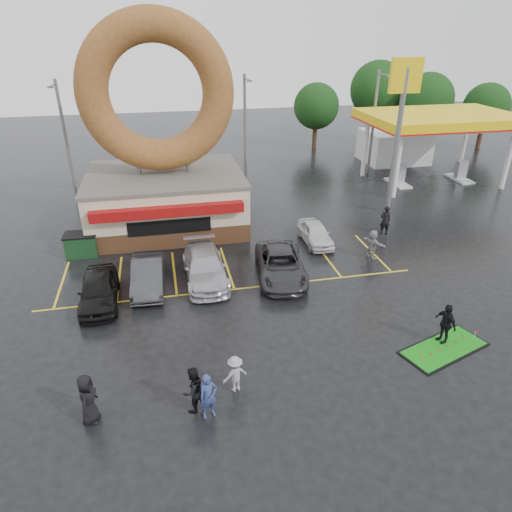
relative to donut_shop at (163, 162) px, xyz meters
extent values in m
plane|color=black|center=(3.00, -12.97, -4.46)|extent=(120.00, 120.00, 0.00)
cube|color=#472B19|center=(0.00, 0.03, -3.86)|extent=(10.00, 8.00, 1.20)
cube|color=beige|center=(0.00, 0.03, -2.11)|extent=(10.00, 8.00, 2.30)
cube|color=#59544C|center=(0.00, 0.03, -0.86)|extent=(10.20, 8.20, 0.20)
cube|color=maroon|center=(0.00, -4.27, -1.86)|extent=(9.00, 0.60, 0.60)
cylinder|color=slate|center=(-1.60, 0.03, -0.16)|extent=(0.30, 0.30, 1.20)
cylinder|color=slate|center=(1.60, 0.03, -0.16)|extent=(0.30, 0.30, 1.20)
torus|color=brown|center=(0.00, 0.03, 4.24)|extent=(9.60, 2.00, 9.60)
cylinder|color=silver|center=(18.00, 2.03, -1.96)|extent=(0.40, 0.40, 5.00)
cylinder|color=silver|center=(28.00, 2.03, -1.96)|extent=(0.40, 0.40, 5.00)
cylinder|color=silver|center=(18.00, 8.03, -1.96)|extent=(0.40, 0.40, 5.00)
cylinder|color=silver|center=(28.00, 8.03, -1.96)|extent=(0.40, 0.40, 5.00)
cube|color=silver|center=(23.00, 5.03, 0.79)|extent=(12.00, 8.00, 0.50)
cube|color=yellow|center=(23.00, 5.03, 1.09)|extent=(12.30, 8.30, 0.70)
cube|color=#99999E|center=(20.00, 5.03, -3.56)|extent=(0.90, 0.60, 1.60)
cube|color=#99999E|center=(26.00, 5.03, -3.56)|extent=(0.90, 0.60, 1.60)
cube|color=silver|center=(23.00, 12.03, -2.96)|extent=(6.00, 5.00, 3.00)
cylinder|color=slate|center=(16.00, -0.97, 0.54)|extent=(0.36, 0.36, 10.00)
cube|color=yellow|center=(16.00, -0.97, 5.04)|extent=(2.20, 0.30, 2.20)
cylinder|color=slate|center=(-7.00, 7.03, 0.04)|extent=(0.24, 0.24, 9.00)
cylinder|color=slate|center=(-7.00, 6.03, 4.24)|extent=(0.12, 2.00, 0.12)
cube|color=slate|center=(-7.00, 5.03, 4.19)|extent=(0.40, 0.18, 0.12)
cylinder|color=slate|center=(7.00, 8.03, 0.04)|extent=(0.24, 0.24, 9.00)
cylinder|color=slate|center=(7.00, 7.03, 4.24)|extent=(0.12, 2.00, 0.12)
cube|color=slate|center=(7.00, 6.03, 4.19)|extent=(0.40, 0.18, 0.12)
cylinder|color=slate|center=(19.00, 9.03, 0.04)|extent=(0.24, 0.24, 9.00)
cylinder|color=slate|center=(19.00, 8.03, 4.24)|extent=(0.12, 2.00, 0.12)
cube|color=slate|center=(19.00, 7.03, 4.19)|extent=(0.40, 0.18, 0.12)
cylinder|color=#332114|center=(29.00, 17.03, -3.02)|extent=(0.50, 0.50, 2.88)
sphere|color=black|center=(29.00, 17.03, 0.74)|extent=(5.60, 5.60, 5.60)
cylinder|color=#332114|center=(35.00, 15.03, -3.20)|extent=(0.50, 0.50, 2.52)
sphere|color=black|center=(35.00, 15.03, 0.09)|extent=(4.90, 4.90, 4.90)
cylinder|color=#332114|center=(25.00, 21.03, -2.84)|extent=(0.50, 0.50, 3.24)
sphere|color=black|center=(25.00, 21.03, 1.39)|extent=(6.30, 6.30, 6.30)
cylinder|color=#332114|center=(17.00, 19.03, -3.20)|extent=(0.50, 0.50, 2.52)
sphere|color=black|center=(17.00, 19.03, 0.09)|extent=(4.90, 4.90, 4.90)
imported|color=black|center=(-3.76, -9.47, -3.70)|extent=(1.91, 4.55, 1.54)
imported|color=#2F2F32|center=(-1.39, -8.38, -3.72)|extent=(1.75, 4.60, 1.50)
imported|color=#B2B1B6|center=(1.63, -8.21, -3.69)|extent=(2.23, 5.37, 1.55)
imported|color=#313033|center=(5.72, -8.78, -3.71)|extent=(3.21, 5.70, 1.50)
imported|color=silver|center=(9.00, -4.97, -3.80)|extent=(1.63, 3.91, 1.32)
imported|color=navy|center=(0.68, -17.95, -3.57)|extent=(0.75, 0.60, 1.79)
imported|color=black|center=(0.18, -17.55, -3.55)|extent=(1.13, 1.08, 1.83)
imported|color=gray|center=(1.80, -16.88, -3.70)|extent=(1.12, 0.85, 1.54)
imported|color=black|center=(-3.40, -17.30, -3.49)|extent=(0.79, 1.05, 1.95)
imported|color=black|center=(11.17, -15.86, -3.51)|extent=(0.68, 1.19, 1.92)
imported|color=gray|center=(11.62, -7.65, -3.58)|extent=(1.18, 1.70, 1.76)
imported|color=black|center=(13.90, -4.63, -3.48)|extent=(0.76, 0.54, 1.97)
cube|color=#18401F|center=(-5.26, -3.67, -3.81)|extent=(1.84, 1.26, 1.30)
cube|color=black|center=(10.99, -16.34, -4.44)|extent=(4.27, 2.86, 0.04)
cube|color=#147D14|center=(10.99, -16.34, -4.42)|extent=(4.04, 2.63, 0.03)
cylinder|color=silver|center=(12.60, -16.08, -4.20)|extent=(0.02, 0.02, 0.45)
cube|color=red|center=(12.67, -16.08, -4.02)|extent=(0.14, 0.01, 0.10)
camera|label=1|loc=(-0.20, -29.96, 7.98)|focal=32.00mm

